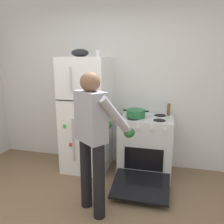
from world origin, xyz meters
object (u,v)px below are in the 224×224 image
coffee_mug (98,54)px  mixing_bowl (80,53)px  stove_range (146,147)px  person_cook (94,132)px  pepper_mill (169,109)px  red_pot (136,113)px  refrigerator (87,115)px

coffee_mug → mixing_bowl: 0.27m
stove_range → coffee_mug: (-0.75, 0.07, 1.36)m
stove_range → person_cook: (-0.48, -1.00, 0.52)m
stove_range → pepper_mill: bearing=36.0°
coffee_mug → red_pot: bearing=-9.7°
pepper_mill → mixing_bowl: 1.56m
person_cook → red_pot: person_cook is taller
refrigerator → red_pot: (0.77, -0.05, 0.08)m
coffee_mug → mixing_bowl: size_ratio=0.44×
pepper_mill → person_cook: bearing=-122.6°
refrigerator → person_cook: refrigerator is taller
mixing_bowl → pepper_mill: bearing=8.7°
coffee_mug → mixing_bowl: bearing=-169.2°
red_pot → pepper_mill: (0.46, 0.25, 0.03)m
refrigerator → red_pot: size_ratio=4.72×
stove_range → red_pot: red_pot is taller
stove_range → coffee_mug: coffee_mug is taller
red_pot → mixing_bowl: mixing_bowl is taller
person_cook → red_pot: size_ratio=4.32×
refrigerator → person_cook: bearing=-66.0°
mixing_bowl → stove_range: bearing=-1.0°
refrigerator → red_pot: refrigerator is taller
person_cook → stove_range: bearing=64.5°
red_pot → stove_range: bearing=11.4°
red_pot → pepper_mill: 0.52m
person_cook → coffee_mug: coffee_mug is taller
stove_range → coffee_mug: 1.55m
red_pot → pepper_mill: bearing=28.5°
coffee_mug → mixing_bowl: mixing_bowl is taller
person_cook → coffee_mug: size_ratio=14.28×
refrigerator → person_cook: 1.12m
stove_range → pepper_mill: 0.66m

